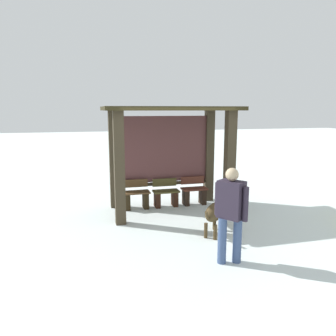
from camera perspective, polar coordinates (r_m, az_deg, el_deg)
ground_plane at (r=8.10m, az=0.25°, el=-7.44°), size 60.00×60.00×0.00m
bus_shelter at (r=7.90m, az=-0.04°, el=5.21°), size 3.09×1.84×2.53m
bench_left_inside at (r=8.21m, az=-5.58°, el=-5.11°), size 0.66×0.36×0.72m
bench_center_inside at (r=8.36m, az=-0.39°, el=-4.83°), size 0.66×0.35×0.70m
bench_right_inside at (r=8.57m, az=4.59°, el=-4.43°), size 0.66×0.35×0.72m
person_walking at (r=5.27m, az=10.96°, el=-7.09°), size 0.44×0.53×1.57m
dog at (r=6.61m, az=8.49°, el=-7.46°), size 0.83×0.91×0.67m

